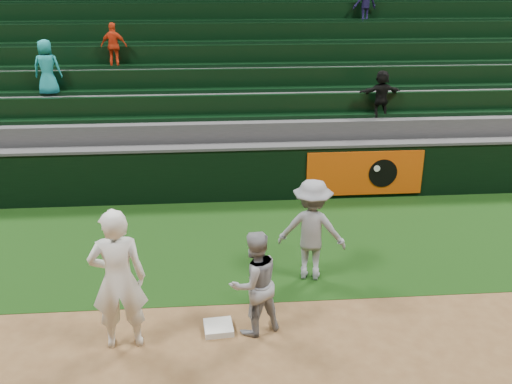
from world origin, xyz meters
TOP-DOWN VIEW (x-y plane):
  - ground at (0.00, 0.00)m, footprint 70.00×70.00m
  - foul_grass at (0.00, 3.00)m, footprint 36.00×4.20m
  - first_base at (-0.34, 0.25)m, footprint 0.44×0.44m
  - first_baseman at (-1.64, 0.04)m, footprint 0.78×0.56m
  - baserunner at (0.17, 0.21)m, footprint 0.93×0.85m
  - base_coach at (1.22, 1.65)m, footprint 1.24×0.91m
  - field_wall at (0.03, 5.20)m, footprint 36.00×0.45m
  - stadium_seating at (0.00, 8.97)m, footprint 36.00×5.95m

SIDE VIEW (x-z plane):
  - ground at x=0.00m, z-range 0.00..0.00m
  - foul_grass at x=0.00m, z-range 0.00..0.01m
  - first_base at x=-0.34m, z-range 0.00..0.09m
  - field_wall at x=0.03m, z-range 0.01..1.26m
  - baserunner at x=0.17m, z-range 0.00..1.54m
  - base_coach at x=1.22m, z-range 0.01..1.72m
  - first_baseman at x=-1.64m, z-range 0.00..2.02m
  - stadium_seating at x=0.00m, z-range -0.73..4.12m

